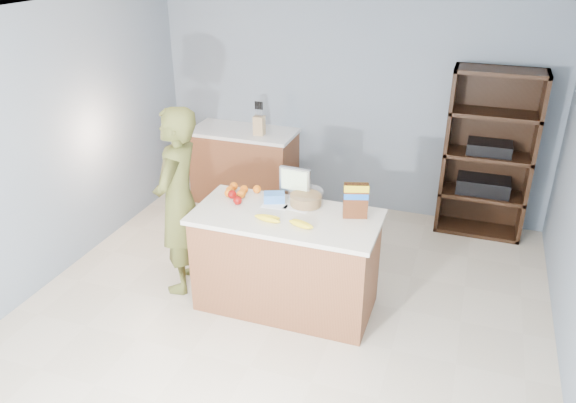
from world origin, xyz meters
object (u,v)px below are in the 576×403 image
(person, at_px, (179,202))
(shelving_unit, at_px, (488,156))
(counter_peninsula, at_px, (286,265))
(cereal_box, at_px, (356,198))
(tv, at_px, (295,181))

(person, bearing_deg, shelving_unit, 122.56)
(shelving_unit, xyz_separation_m, person, (-2.55, -2.06, -0.00))
(counter_peninsula, height_order, shelving_unit, shelving_unit)
(person, height_order, cereal_box, person)
(person, height_order, tv, person)
(counter_peninsula, xyz_separation_m, tv, (-0.04, 0.34, 0.64))
(counter_peninsula, bearing_deg, shelving_unit, 52.89)
(counter_peninsula, xyz_separation_m, person, (-1.00, -0.01, 0.45))
(tv, bearing_deg, shelving_unit, 47.15)
(counter_peninsula, relative_size, shelving_unit, 0.87)
(tv, relative_size, cereal_box, 0.95)
(tv, bearing_deg, person, -160.35)
(counter_peninsula, relative_size, cereal_box, 5.24)
(person, distance_m, cereal_box, 1.57)
(cereal_box, bearing_deg, counter_peninsula, -164.96)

